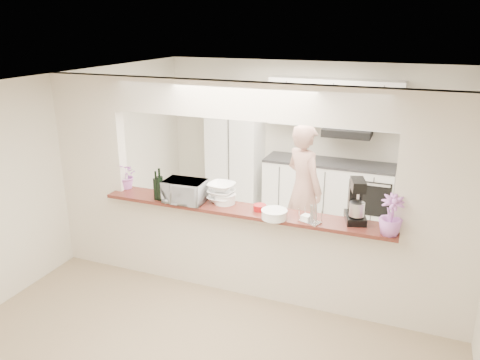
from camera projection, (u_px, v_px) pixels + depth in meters
The scene contains 19 objects.
floor at pixel (244, 290), 5.67m from camera, with size 6.00×6.00×0.00m, color tan.
tile_overlay at pixel (281, 238), 7.03m from camera, with size 5.00×2.90×0.01m, color silver.
partition at pixel (244, 174), 5.19m from camera, with size 5.00×0.15×2.50m.
bar_counter at pixel (244, 248), 5.48m from camera, with size 3.40×0.38×1.09m.
kitchen_cabinets at pixel (292, 155), 7.82m from camera, with size 3.15×0.62×2.25m.
refrigerator at pixel (434, 179), 7.02m from camera, with size 0.75×0.70×1.70m, color #A0A0A5.
flower_left at pixel (127, 176), 5.86m from camera, with size 0.30×0.26×0.34m, color #CE6DA5.
wine_bottle_a at pixel (156, 188), 5.51m from camera, with size 0.07×0.07×0.35m.
wine_bottle_b at pixel (160, 188), 5.48m from camera, with size 0.08×0.08×0.39m.
toaster_oven at pixel (185, 191), 5.43m from camera, with size 0.47×0.32×0.26m, color #B9B9BF.
serving_bowls at pixel (221, 193), 5.43m from camera, with size 0.31×0.31×0.23m, color white.
plate_stack_a at pixel (225, 198), 5.41m from camera, with size 0.25×0.25×0.12m.
plate_stack_b at pixel (274, 214), 4.99m from camera, with size 0.28×0.28×0.10m.
red_bowl at pixel (260, 208), 5.21m from camera, with size 0.14×0.14×0.07m, color maroon.
tan_bowl at pixel (277, 210), 5.14m from camera, with size 0.14×0.14×0.06m, color tan.
utensil_caddy at pixel (310, 215), 4.88m from camera, with size 0.25×0.20×0.21m.
stand_mixer at pixel (356, 202), 4.88m from camera, with size 0.28×0.36×0.47m.
flower_right at pixel (391, 215), 4.56m from camera, with size 0.23×0.23×0.41m, color #B066BE.
person at pixel (304, 189), 6.45m from camera, with size 0.66×0.43×1.81m, color tan.
Camera 1 is at (1.77, -4.61, 3.08)m, focal length 35.00 mm.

